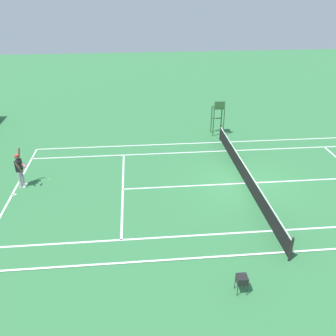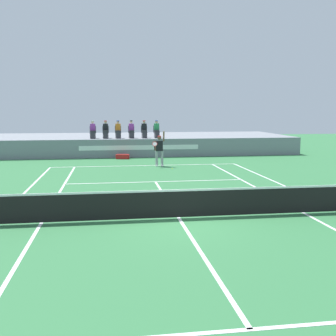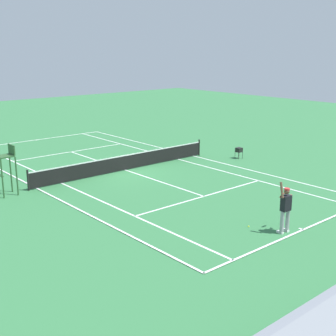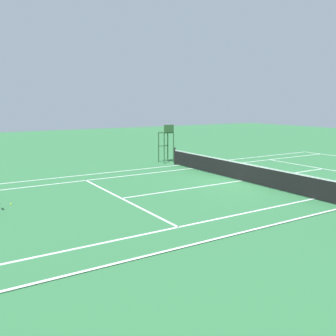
% 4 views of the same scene
% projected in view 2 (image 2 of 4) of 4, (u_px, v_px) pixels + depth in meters
% --- Properties ---
extents(ground_plane, '(80.00, 80.00, 0.00)m').
position_uv_depth(ground_plane, '(179.00, 219.00, 12.42)').
color(ground_plane, '#337542').
extents(court, '(11.08, 23.88, 0.03)m').
position_uv_depth(court, '(179.00, 219.00, 12.41)').
color(court, '#337542').
rests_on(court, ground).
extents(net, '(11.98, 0.10, 1.07)m').
position_uv_depth(net, '(179.00, 202.00, 12.34)').
color(net, black).
rests_on(net, ground).
extents(barrier_wall, '(23.78, 0.25, 1.29)m').
position_uv_depth(barrier_wall, '(140.00, 148.00, 28.23)').
color(barrier_wall, gray).
rests_on(barrier_wall, ground).
extents(bleacher_platform, '(23.78, 8.13, 1.29)m').
position_uv_depth(bleacher_platform, '(136.00, 143.00, 32.33)').
color(bleacher_platform, gray).
rests_on(bleacher_platform, ground).
extents(spectator_seated_0, '(0.44, 0.60, 1.27)m').
position_uv_depth(spectator_seated_0, '(93.00, 130.00, 28.57)').
color(spectator_seated_0, '#474C56').
rests_on(spectator_seated_0, bleacher_platform).
extents(spectator_seated_1, '(0.44, 0.60, 1.27)m').
position_uv_depth(spectator_seated_1, '(106.00, 130.00, 28.70)').
color(spectator_seated_1, '#474C56').
rests_on(spectator_seated_1, bleacher_platform).
extents(spectator_seated_2, '(0.44, 0.60, 1.27)m').
position_uv_depth(spectator_seated_2, '(118.00, 130.00, 28.82)').
color(spectator_seated_2, '#474C56').
rests_on(spectator_seated_2, bleacher_platform).
extents(spectator_seated_3, '(0.44, 0.60, 1.27)m').
position_uv_depth(spectator_seated_3, '(131.00, 130.00, 28.96)').
color(spectator_seated_3, '#474C56').
rests_on(spectator_seated_3, bleacher_platform).
extents(spectator_seated_4, '(0.44, 0.60, 1.27)m').
position_uv_depth(spectator_seated_4, '(144.00, 130.00, 29.09)').
color(spectator_seated_4, '#474C56').
rests_on(spectator_seated_4, bleacher_platform).
extents(spectator_seated_5, '(0.44, 0.60, 1.27)m').
position_uv_depth(spectator_seated_5, '(157.00, 129.00, 29.22)').
color(spectator_seated_5, '#474C56').
rests_on(spectator_seated_5, bleacher_platform).
extents(tennis_player, '(0.78, 0.62, 2.08)m').
position_uv_depth(tennis_player, '(159.00, 150.00, 23.71)').
color(tennis_player, '#9E9EA3').
rests_on(tennis_player, ground).
extents(tennis_ball, '(0.07, 0.07, 0.07)m').
position_uv_depth(tennis_ball, '(172.00, 169.00, 22.69)').
color(tennis_ball, '#D1E533').
rests_on(tennis_ball, ground).
extents(equipment_bag, '(0.95, 0.49, 0.32)m').
position_uv_depth(equipment_bag, '(123.00, 157.00, 27.41)').
color(equipment_bag, red).
rests_on(equipment_bag, ground).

